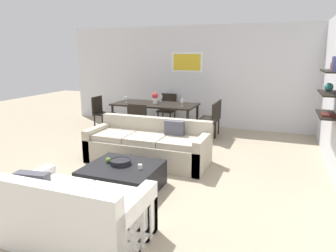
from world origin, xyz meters
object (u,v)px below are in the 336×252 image
object	(u,v)px
candle_jar	(140,167)
wine_glass_right_near	(182,101)
apple_on_coffee_table	(108,160)
wine_glass_left_near	(126,98)
sofa_beige	(149,147)
decorative_bowl	(121,162)
dining_chair_left_near	(101,111)
dining_chair_right_near	(210,119)
wine_glass_head	(161,97)
coffee_table	(123,178)
centerpiece_vase	(155,97)
dining_table	(155,106)
dining_chair_foot	(140,120)
loveseat_white	(73,215)
dining_chair_right_far	(214,116)
dining_chair_head	(168,108)

from	to	relation	value
candle_jar	wine_glass_right_near	xyz separation A→B (m)	(-0.42, 3.17, 0.46)
apple_on_coffee_table	wine_glass_right_near	size ratio (longest dim) A/B	0.44
wine_glass_left_near	wine_glass_right_near	distance (m)	1.50
sofa_beige	decorative_bowl	distance (m)	1.22
dining_chair_left_near	dining_chair_right_near	distance (m)	2.90
dining_chair_left_near	wine_glass_head	world-z (taller)	wine_glass_head
coffee_table	centerpiece_vase	world-z (taller)	centerpiece_vase
dining_table	wine_glass_right_near	world-z (taller)	wine_glass_right_near
dining_chair_foot	dining_chair_right_near	world-z (taller)	same
wine_glass_head	decorative_bowl	bearing A→B (deg)	-77.29
decorative_bowl	dining_chair_foot	world-z (taller)	dining_chair_foot
wine_glass_left_near	wine_glass_head	world-z (taller)	wine_glass_head
wine_glass_left_near	loveseat_white	bearing A→B (deg)	-68.64
centerpiece_vase	wine_glass_right_near	bearing A→B (deg)	-8.52
coffee_table	decorative_bowl	world-z (taller)	decorative_bowl
dining_chair_foot	dining_chair_left_near	distance (m)	1.60
sofa_beige	dining_table	bearing A→B (deg)	109.81
dining_chair_right_near	dining_table	bearing A→B (deg)	171.61
sofa_beige	decorative_bowl	bearing A→B (deg)	-85.54
dining_chair_right_far	wine_glass_head	size ratio (longest dim) A/B	5.21
loveseat_white	centerpiece_vase	bearing A→B (deg)	102.17
sofa_beige	dining_chair_head	bearing A→B (deg)	104.07
decorative_bowl	wine_glass_head	bearing A→B (deg)	102.71
decorative_bowl	loveseat_white	bearing A→B (deg)	-82.98
sofa_beige	loveseat_white	size ratio (longest dim) A/B	1.45
decorative_bowl	dining_table	bearing A→B (deg)	104.29
wine_glass_right_near	centerpiece_vase	size ratio (longest dim) A/B	0.62
coffee_table	wine_glass_right_near	world-z (taller)	wine_glass_right_near
dining_chair_head	dining_chair_left_near	xyz separation A→B (m)	(-1.45, -1.10, 0.00)
decorative_bowl	dining_chair_right_near	size ratio (longest dim) A/B	0.36
dining_chair_head	centerpiece_vase	distance (m)	0.98
decorative_bowl	dining_chair_foot	size ratio (longest dim) A/B	0.36
wine_glass_head	dining_chair_left_near	bearing A→B (deg)	-156.54
dining_chair_head	dining_chair_right_far	distance (m)	1.60
dining_chair_foot	wine_glass_right_near	bearing A→B (deg)	45.56
wine_glass_left_near	sofa_beige	bearing A→B (deg)	-52.14
wine_glass_left_near	wine_glass_head	xyz separation A→B (m)	(0.75, 0.53, -0.00)
dining_chair_left_near	dining_table	bearing A→B (deg)	8.39
wine_glass_left_near	wine_glass_right_near	bearing A→B (deg)	0.00
coffee_table	dining_table	xyz separation A→B (m)	(-0.87, 3.28, 0.50)
dining_chair_foot	dining_chair_left_near	world-z (taller)	same
dining_chair_head	wine_glass_head	size ratio (longest dim) A/B	5.21
loveseat_white	coffee_table	size ratio (longest dim) A/B	1.48
sofa_beige	dining_chair_head	distance (m)	3.00
dining_table	coffee_table	bearing A→B (deg)	-75.11
dining_chair_head	wine_glass_right_near	size ratio (longest dim) A/B	5.05
dining_table	dining_chair_foot	xyz separation A→B (m)	(0.00, -0.88, -0.18)
coffee_table	dining_chair_right_near	world-z (taller)	dining_chair_right_near
dining_chair_left_near	wine_glass_right_near	size ratio (longest dim) A/B	5.05
candle_jar	wine_glass_head	distance (m)	3.91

